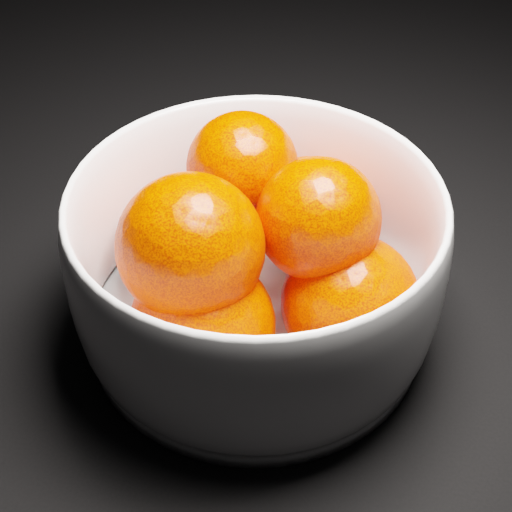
# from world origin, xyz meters

# --- Properties ---
(bowl) EXTENTS (0.25, 0.25, 0.12)m
(bowl) POSITION_xyz_m (-0.25, 0.25, 0.06)
(bowl) COLOR white
(bowl) RESTS_ON ground
(orange_pile) EXTENTS (0.21, 0.21, 0.14)m
(orange_pile) POSITION_xyz_m (-0.25, 0.24, 0.08)
(orange_pile) COLOR #F32A00
(orange_pile) RESTS_ON bowl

